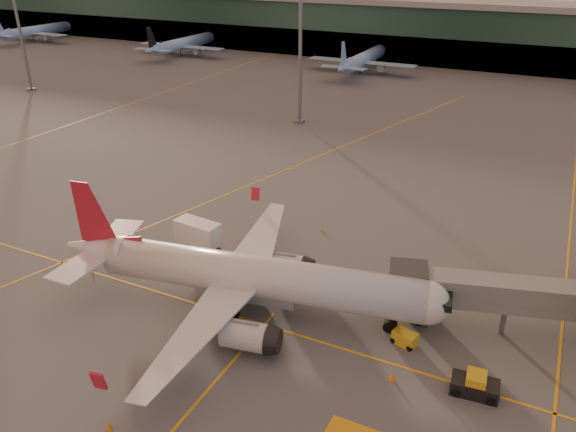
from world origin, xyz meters
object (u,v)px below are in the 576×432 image
at_px(gpu_cart, 405,338).
at_px(pushback_tug, 475,386).
at_px(catering_truck, 199,236).
at_px(main_airplane, 246,277).

distance_m(gpu_cart, pushback_tug, 7.48).
height_order(gpu_cart, pushback_tug, pushback_tug).
xyz_separation_m(catering_truck, gpu_cart, (25.44, -5.40, -1.71)).
distance_m(main_airplane, pushback_tug, 22.00).
relative_size(main_airplane, gpu_cart, 15.80).
height_order(main_airplane, gpu_cart, main_airplane).
xyz_separation_m(main_airplane, catering_truck, (-10.34, 6.99, -1.43)).
relative_size(main_airplane, catering_truck, 6.95).
bearing_deg(gpu_cart, catering_truck, -176.46).
bearing_deg(main_airplane, catering_truck, 135.64).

